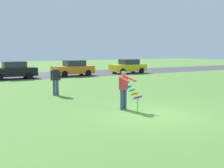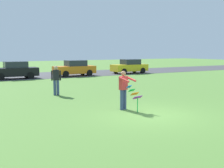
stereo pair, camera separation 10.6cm
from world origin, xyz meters
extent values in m
plane|color=#568438|center=(0.00, 0.00, 0.00)|extent=(120.00, 120.00, 0.00)
cube|color=#424247|center=(0.00, 20.59, 0.01)|extent=(120.00, 8.00, 0.01)
cylinder|color=#384772|center=(-0.28, 1.50, 0.45)|extent=(0.16, 0.16, 0.90)
cylinder|color=#384772|center=(-0.46, 1.45, 0.45)|extent=(0.16, 0.16, 0.90)
cube|color=red|center=(-0.37, 1.47, 1.20)|extent=(0.40, 0.30, 0.60)
sphere|color=#9E7051|center=(-0.37, 1.47, 1.62)|extent=(0.22, 0.22, 0.22)
cylinder|color=red|center=(-0.10, 1.29, 1.38)|extent=(0.23, 0.59, 0.24)
cylinder|color=red|center=(-0.52, 1.18, 1.38)|extent=(0.23, 0.59, 0.24)
cube|color=blue|center=(-0.29, 1.14, 1.06)|extent=(0.25, 0.19, 0.12)
cube|color=green|center=(-0.25, 0.98, 0.92)|extent=(0.35, 0.22, 0.12)
cube|color=orange|center=(-0.21, 0.83, 0.79)|extent=(0.44, 0.24, 0.12)
cube|color=purple|center=(-0.17, 0.67, 0.65)|extent=(0.53, 0.27, 0.12)
cylinder|color=green|center=(-0.17, 0.67, 0.33)|extent=(0.04, 0.04, 0.65)
cube|color=black|center=(-1.66, 18.19, 0.64)|extent=(4.22, 1.76, 0.76)
cube|color=#282D38|center=(-1.51, 18.18, 1.30)|extent=(2.03, 1.42, 0.60)
cylinder|color=black|center=(-0.37, 17.36, 0.32)|extent=(0.64, 0.23, 0.64)
cylinder|color=black|center=(-0.35, 18.98, 0.32)|extent=(0.64, 0.23, 0.64)
cube|color=orange|center=(4.30, 18.19, 0.64)|extent=(4.25, 1.83, 0.76)
cube|color=#282D38|center=(4.45, 18.19, 1.30)|extent=(2.06, 1.45, 0.60)
cylinder|color=black|center=(3.02, 17.34, 0.32)|extent=(0.65, 0.24, 0.64)
cylinder|color=black|center=(2.97, 18.95, 0.32)|extent=(0.65, 0.24, 0.64)
cylinder|color=black|center=(5.62, 17.42, 0.32)|extent=(0.65, 0.24, 0.64)
cylinder|color=black|center=(5.57, 19.03, 0.32)|extent=(0.65, 0.24, 0.64)
cube|color=yellow|center=(11.04, 18.19, 0.64)|extent=(4.26, 1.86, 0.76)
cube|color=#282D38|center=(11.19, 18.19, 1.30)|extent=(2.07, 1.47, 0.60)
cylinder|color=black|center=(9.78, 17.33, 0.32)|extent=(0.65, 0.24, 0.64)
cylinder|color=black|center=(9.71, 18.94, 0.32)|extent=(0.65, 0.24, 0.64)
cylinder|color=black|center=(12.38, 17.43, 0.32)|extent=(0.65, 0.24, 0.64)
cylinder|color=black|center=(12.31, 19.04, 0.32)|extent=(0.65, 0.24, 0.64)
cylinder|color=#384772|center=(-1.48, 6.90, 0.45)|extent=(0.16, 0.16, 0.90)
cylinder|color=#384772|center=(-1.65, 6.96, 0.45)|extent=(0.16, 0.16, 0.90)
cube|color=black|center=(-1.57, 6.93, 1.20)|extent=(0.41, 0.32, 0.60)
sphere|color=tan|center=(-1.57, 6.93, 1.62)|extent=(0.22, 0.22, 0.22)
cylinder|color=black|center=(-1.34, 6.86, 1.17)|extent=(0.09, 0.09, 0.58)
cylinder|color=black|center=(-1.80, 7.00, 1.17)|extent=(0.09, 0.09, 0.58)
camera|label=1|loc=(-7.26, -9.17, 2.65)|focal=46.28mm
camera|label=2|loc=(-7.16, -9.22, 2.65)|focal=46.28mm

